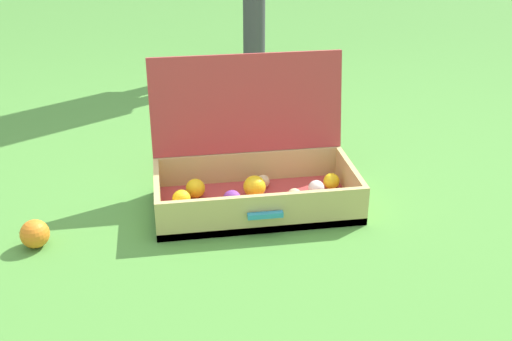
{
  "coord_description": "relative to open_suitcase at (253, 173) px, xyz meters",
  "views": [
    {
      "loc": [
        -0.24,
        -1.83,
        1.02
      ],
      "look_at": [
        0.05,
        -0.03,
        0.14
      ],
      "focal_mm": 43.43,
      "sensor_mm": 36.0,
      "label": 1
    }
  ],
  "objects": [
    {
      "name": "ground_plane",
      "position": [
        -0.04,
        -0.01,
        -0.11
      ],
      "size": [
        16.0,
        16.0,
        0.0
      ],
      "primitive_type": "plane",
      "color": "#4C8C38"
    },
    {
      "name": "open_suitcase",
      "position": [
        0.0,
        0.0,
        0.0
      ],
      "size": [
        0.67,
        0.43,
        0.47
      ],
      "color": "#B23838",
      "rests_on": "ground"
    },
    {
      "name": "stray_ball_on_grass",
      "position": [
        -0.69,
        -0.18,
        -0.06
      ],
      "size": [
        0.09,
        0.09,
        0.09
      ],
      "primitive_type": "sphere",
      "color": "orange",
      "rests_on": "ground"
    }
  ]
}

